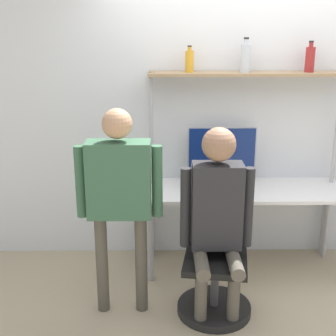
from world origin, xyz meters
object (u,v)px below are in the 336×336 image
(person_standing, at_px, (119,188))
(person_seated, at_px, (217,209))
(bottle_amber, at_px, (189,61))
(laptop, at_px, (209,185))
(monitor, at_px, (222,152))
(bottle_clear, at_px, (246,58))
(cell_phone, at_px, (239,194))
(office_chair, at_px, (215,277))
(bottle_red, at_px, (310,59))

(person_standing, bearing_deg, person_seated, -3.99)
(bottle_amber, bearing_deg, person_standing, -122.79)
(laptop, bearing_deg, monitor, 63.27)
(person_standing, height_order, bottle_clear, bottle_clear)
(monitor, bearing_deg, bottle_amber, -177.04)
(cell_phone, distance_m, office_chair, 0.75)
(laptop, height_order, cell_phone, laptop)
(bottle_clear, bearing_deg, monitor, 174.75)
(bottle_amber, bearing_deg, monitor, 2.96)
(laptop, height_order, bottle_amber, bottle_amber)
(bottle_red, bearing_deg, laptop, -163.95)
(bottle_red, bearing_deg, bottle_amber, -180.00)
(laptop, xyz_separation_m, cell_phone, (0.25, -0.06, -0.06))
(monitor, bearing_deg, office_chair, -98.51)
(cell_phone, xyz_separation_m, office_chair, (-0.25, -0.53, -0.47))
(office_chair, bearing_deg, bottle_red, 45.07)
(monitor, bearing_deg, bottle_clear, -5.25)
(monitor, bearing_deg, bottle_red, -1.25)
(office_chair, xyz_separation_m, bottle_red, (0.83, 0.83, 1.55))
(cell_phone, relative_size, office_chair, 0.17)
(bottle_red, bearing_deg, office_chair, -134.93)
(monitor, distance_m, cell_phone, 0.43)
(bottle_clear, bearing_deg, person_seated, -108.91)
(laptop, relative_size, bottle_amber, 1.39)
(laptop, height_order, bottle_clear, bottle_clear)
(laptop, distance_m, bottle_clear, 1.10)
(cell_phone, relative_size, bottle_clear, 0.53)
(bottle_amber, bearing_deg, laptop, -54.79)
(bottle_clear, bearing_deg, person_standing, -140.31)
(office_chair, xyz_separation_m, bottle_clear, (0.29, 0.83, 1.56))
(cell_phone, height_order, person_standing, person_standing)
(cell_phone, relative_size, person_seated, 0.10)
(laptop, bearing_deg, bottle_clear, 38.99)
(laptop, height_order, office_chair, laptop)
(person_seated, bearing_deg, bottle_amber, 100.60)
(cell_phone, xyz_separation_m, bottle_red, (0.58, 0.30, 1.08))
(office_chair, distance_m, person_standing, 1.01)
(bottle_red, height_order, bottle_amber, bottle_red)
(monitor, relative_size, cell_phone, 4.04)
(bottle_red, xyz_separation_m, bottle_amber, (-1.00, -0.00, -0.02))
(cell_phone, bearing_deg, bottle_amber, 144.39)
(laptop, relative_size, person_seated, 0.21)
(person_seated, relative_size, person_standing, 0.92)
(bottle_clear, bearing_deg, bottle_amber, -180.00)
(monitor, bearing_deg, person_standing, -134.56)
(laptop, distance_m, office_chair, 0.80)
(person_seated, relative_size, bottle_amber, 6.60)
(laptop, xyz_separation_m, bottle_amber, (-0.17, 0.24, 1.00))
(monitor, xyz_separation_m, bottle_amber, (-0.30, -0.02, 0.79))
(cell_phone, height_order, bottle_amber, bottle_amber)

